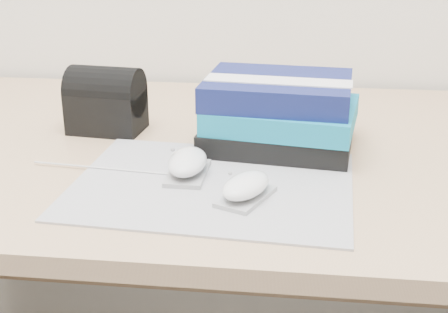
# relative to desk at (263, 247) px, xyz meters

# --- Properties ---
(desk) EXTENTS (1.60, 0.80, 0.73)m
(desk) POSITION_rel_desk_xyz_m (0.00, 0.00, 0.00)
(desk) COLOR tan
(desk) RESTS_ON ground
(mousepad) EXTENTS (0.43, 0.34, 0.00)m
(mousepad) POSITION_rel_desk_xyz_m (-0.07, -0.24, 0.24)
(mousepad) COLOR gray
(mousepad) RESTS_ON desk
(mouse_rear) EXTENTS (0.06, 0.10, 0.04)m
(mouse_rear) POSITION_rel_desk_xyz_m (-0.11, -0.21, 0.26)
(mouse_rear) COLOR #99999B
(mouse_rear) RESTS_ON mousepad
(mouse_front) EXTENTS (0.09, 0.11, 0.04)m
(mouse_front) POSITION_rel_desk_xyz_m (-0.01, -0.28, 0.26)
(mouse_front) COLOR #A0A1A3
(mouse_front) RESTS_ON mousepad
(usb_cable) EXTENTS (0.23, 0.03, 0.00)m
(usb_cable) POSITION_rel_desk_xyz_m (-0.24, -0.20, 0.24)
(usb_cable) COLOR silver
(usb_cable) RESTS_ON mousepad
(book_stack) EXTENTS (0.27, 0.23, 0.12)m
(book_stack) POSITION_rel_desk_xyz_m (0.03, -0.06, 0.29)
(book_stack) COLOR black
(book_stack) RESTS_ON desk
(pouch) EXTENTS (0.14, 0.10, 0.12)m
(pouch) POSITION_rel_desk_xyz_m (-0.29, -0.02, 0.29)
(pouch) COLOR black
(pouch) RESTS_ON desk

